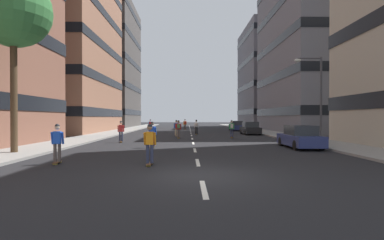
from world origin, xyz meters
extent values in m
plane|color=black|center=(0.00, 28.53, 0.00)|extent=(171.19, 171.19, 0.00)
cube|color=gray|center=(-10.05, 32.10, 0.07)|extent=(3.49, 78.46, 0.14)
cube|color=gray|center=(10.05, 32.10, 0.07)|extent=(3.49, 78.46, 0.14)
cube|color=silver|center=(0.00, -2.00, 0.00)|extent=(0.16, 2.20, 0.01)
cube|color=silver|center=(0.00, 3.00, 0.00)|extent=(0.16, 2.20, 0.01)
cube|color=silver|center=(0.00, 8.00, 0.00)|extent=(0.16, 2.20, 0.01)
cube|color=silver|center=(0.00, 13.00, 0.00)|extent=(0.16, 2.20, 0.01)
cube|color=silver|center=(0.00, 18.00, 0.00)|extent=(0.16, 2.20, 0.01)
cube|color=silver|center=(0.00, 23.00, 0.00)|extent=(0.16, 2.20, 0.01)
cube|color=silver|center=(0.00, 28.00, 0.00)|extent=(0.16, 2.20, 0.01)
cube|color=silver|center=(0.00, 33.00, 0.00)|extent=(0.16, 2.20, 0.01)
cube|color=silver|center=(0.00, 38.00, 0.00)|extent=(0.16, 2.20, 0.01)
cube|color=silver|center=(0.00, 43.00, 0.00)|extent=(0.16, 2.20, 0.01)
cube|color=silver|center=(0.00, 48.00, 0.00)|extent=(0.16, 2.20, 0.01)
cube|color=silver|center=(0.00, 53.00, 0.00)|extent=(0.16, 2.20, 0.01)
cube|color=silver|center=(0.00, 58.00, 0.00)|extent=(0.16, 2.20, 0.01)
cube|color=silver|center=(0.00, 63.00, 0.00)|extent=(0.16, 2.20, 0.01)
cube|color=#9E6B51|center=(-19.50, 31.23, 15.86)|extent=(15.41, 19.33, 31.72)
cube|color=black|center=(-19.50, 31.23, 2.72)|extent=(15.53, 19.45, 1.10)
cube|color=black|center=(-19.50, 31.23, 7.25)|extent=(15.53, 19.45, 1.10)
cube|color=black|center=(-19.50, 31.23, 11.78)|extent=(15.53, 19.45, 1.10)
cube|color=black|center=(-19.50, 31.23, 16.31)|extent=(15.53, 19.45, 1.10)
cube|color=#4C4744|center=(-19.50, 52.59, 12.93)|extent=(15.41, 18.51, 25.87)
cube|color=black|center=(-19.50, 52.59, 3.10)|extent=(15.53, 18.63, 1.10)
cube|color=black|center=(-19.50, 52.59, 8.28)|extent=(15.53, 18.63, 1.10)
cube|color=black|center=(-19.50, 52.59, 13.45)|extent=(15.53, 18.63, 1.10)
cube|color=black|center=(-19.50, 52.59, 18.62)|extent=(15.53, 18.63, 1.10)
cube|color=black|center=(-19.50, 52.59, 23.80)|extent=(15.53, 18.63, 1.10)
cube|color=slate|center=(19.50, 31.23, 11.89)|extent=(15.41, 19.87, 23.77)
cube|color=black|center=(19.50, 31.23, 2.85)|extent=(15.53, 19.99, 1.10)
cube|color=black|center=(19.50, 31.23, 7.61)|extent=(15.53, 19.99, 1.10)
cube|color=black|center=(19.50, 31.23, 12.36)|extent=(15.53, 19.99, 1.10)
cube|color=black|center=(19.50, 31.23, 17.12)|extent=(15.53, 19.99, 1.10)
cube|color=slate|center=(19.50, 52.59, 10.53)|extent=(15.41, 17.67, 21.06)
cube|color=black|center=(19.50, 52.59, 3.16)|extent=(15.53, 17.79, 1.10)
cube|color=black|center=(19.50, 52.59, 8.42)|extent=(15.53, 17.79, 1.10)
cube|color=black|center=(19.50, 52.59, 13.69)|extent=(15.53, 17.79, 1.10)
cube|color=black|center=(19.50, 52.59, 18.95)|extent=(15.53, 17.79, 1.10)
cube|color=navy|center=(7.10, 35.00, 0.53)|extent=(1.80, 4.40, 0.70)
cube|color=#2D3338|center=(7.10, 34.85, 1.20)|extent=(1.60, 2.10, 0.64)
cylinder|color=black|center=(6.30, 36.45, 0.32)|extent=(0.22, 0.64, 0.64)
cylinder|color=black|center=(7.90, 36.45, 0.32)|extent=(0.22, 0.64, 0.64)
cylinder|color=black|center=(6.30, 33.55, 0.32)|extent=(0.22, 0.64, 0.64)
cylinder|color=black|center=(7.90, 33.55, 0.32)|extent=(0.22, 0.64, 0.64)
cube|color=black|center=(7.10, 25.03, 0.53)|extent=(1.80, 4.40, 0.70)
cube|color=#2D3338|center=(7.10, 24.88, 1.20)|extent=(1.60, 2.10, 0.64)
cylinder|color=black|center=(6.30, 26.48, 0.32)|extent=(0.22, 0.64, 0.64)
cylinder|color=black|center=(7.90, 26.48, 0.32)|extent=(0.22, 0.64, 0.64)
cylinder|color=black|center=(6.30, 23.58, 0.32)|extent=(0.22, 0.64, 0.64)
cylinder|color=black|center=(7.90, 23.58, 0.32)|extent=(0.22, 0.64, 0.64)
cube|color=navy|center=(7.10, 9.29, 0.53)|extent=(1.80, 4.40, 0.70)
cube|color=#2D3338|center=(7.10, 9.14, 1.20)|extent=(1.60, 2.10, 0.64)
cylinder|color=black|center=(6.30, 10.74, 0.32)|extent=(0.22, 0.64, 0.64)
cylinder|color=black|center=(7.90, 10.74, 0.32)|extent=(0.22, 0.64, 0.64)
cylinder|color=black|center=(6.30, 7.84, 0.32)|extent=(0.22, 0.64, 0.64)
cylinder|color=black|center=(7.90, 7.84, 0.32)|extent=(0.22, 0.64, 0.64)
cylinder|color=#4C3823|center=(-10.05, 6.00, 3.35)|extent=(0.36, 0.36, 6.41)
sphere|color=#387A3D|center=(-10.05, 6.00, 7.96)|extent=(4.04, 4.04, 4.04)
cylinder|color=#3F3F44|center=(9.70, 11.84, 3.39)|extent=(0.16, 0.16, 6.50)
cylinder|color=#3F3F44|center=(8.80, 11.84, 6.54)|extent=(1.80, 0.10, 0.10)
ellipsoid|color=silver|center=(7.90, 11.84, 6.39)|extent=(0.50, 0.30, 0.24)
cube|color=brown|center=(-0.85, 37.77, 0.08)|extent=(0.31, 0.92, 0.02)
cylinder|color=#D8BF4C|center=(-0.89, 38.09, 0.04)|extent=(0.19, 0.09, 0.07)
cylinder|color=#D8BF4C|center=(-0.82, 37.45, 0.04)|extent=(0.19, 0.09, 0.07)
cylinder|color=#594C47|center=(-0.94, 37.76, 0.49)|extent=(0.16, 0.16, 0.80)
cylinder|color=#594C47|center=(-0.76, 37.78, 0.49)|extent=(0.16, 0.16, 0.80)
cube|color=orange|center=(-0.85, 37.77, 1.17)|extent=(0.34, 0.24, 0.55)
cylinder|color=orange|center=(-1.08, 37.79, 1.14)|extent=(0.12, 0.24, 0.55)
cylinder|color=orange|center=(-0.64, 37.85, 1.14)|extent=(0.12, 0.24, 0.55)
sphere|color=beige|center=(-0.86, 37.79, 1.62)|extent=(0.22, 0.22, 0.22)
sphere|color=black|center=(-0.86, 37.79, 1.67)|extent=(0.21, 0.21, 0.21)
cube|color=#A52626|center=(-0.83, 37.59, 1.20)|extent=(0.28, 0.19, 0.40)
cube|color=brown|center=(-1.67, 21.74, 0.08)|extent=(0.23, 0.91, 0.02)
cylinder|color=#D8BF4C|center=(-1.68, 22.06, 0.04)|extent=(0.18, 0.08, 0.07)
cylinder|color=#D8BF4C|center=(-1.66, 21.42, 0.04)|extent=(0.18, 0.08, 0.07)
cylinder|color=tan|center=(-1.76, 21.73, 0.49)|extent=(0.15, 0.15, 0.80)
cylinder|color=tan|center=(-1.58, 21.74, 0.49)|extent=(0.15, 0.15, 0.80)
cube|color=blue|center=(-1.67, 21.74, 1.17)|extent=(0.33, 0.21, 0.55)
cylinder|color=blue|center=(-1.89, 21.78, 1.14)|extent=(0.10, 0.23, 0.55)
cylinder|color=blue|center=(-1.45, 21.80, 1.14)|extent=(0.10, 0.23, 0.55)
sphere|color=tan|center=(-1.67, 21.76, 1.62)|extent=(0.22, 0.22, 0.22)
sphere|color=black|center=(-1.67, 21.76, 1.67)|extent=(0.21, 0.21, 0.21)
cube|color=#A52626|center=(-1.66, 21.56, 1.20)|extent=(0.27, 0.17, 0.40)
cube|color=brown|center=(-5.91, 13.80, 0.08)|extent=(0.38, 0.92, 0.02)
cylinder|color=#D8BF4C|center=(-5.98, 14.11, 0.04)|extent=(0.19, 0.11, 0.07)
cylinder|color=#D8BF4C|center=(-5.85, 13.49, 0.04)|extent=(0.19, 0.11, 0.07)
cylinder|color=#2D334C|center=(-6.00, 13.78, 0.49)|extent=(0.17, 0.17, 0.80)
cylinder|color=#2D334C|center=(-5.82, 13.82, 0.49)|extent=(0.17, 0.17, 0.80)
cube|color=red|center=(-5.91, 13.80, 1.17)|extent=(0.35, 0.26, 0.55)
cylinder|color=red|center=(-6.14, 13.80, 1.14)|extent=(0.14, 0.24, 0.55)
cylinder|color=red|center=(-5.71, 13.90, 1.14)|extent=(0.14, 0.24, 0.55)
sphere|color=beige|center=(-5.92, 13.82, 1.62)|extent=(0.22, 0.22, 0.22)
sphere|color=black|center=(-5.92, 13.82, 1.67)|extent=(0.21, 0.21, 0.21)
cube|color=brown|center=(3.99, 19.17, 0.08)|extent=(0.30, 0.92, 0.02)
cylinder|color=#D8BF4C|center=(4.03, 19.48, 0.04)|extent=(0.19, 0.09, 0.07)
cylinder|color=#D8BF4C|center=(3.96, 18.85, 0.04)|extent=(0.19, 0.09, 0.07)
cylinder|color=#2D334C|center=(3.90, 19.18, 0.49)|extent=(0.16, 0.16, 0.80)
cylinder|color=#2D334C|center=(4.08, 19.16, 0.49)|extent=(0.16, 0.16, 0.80)
cube|color=green|center=(3.99, 19.17, 1.17)|extent=(0.34, 0.24, 0.55)
cylinder|color=green|center=(3.78, 19.24, 1.14)|extent=(0.12, 0.24, 0.55)
cylinder|color=green|center=(4.22, 19.19, 1.14)|extent=(0.12, 0.24, 0.55)
sphere|color=beige|center=(4.00, 19.19, 1.62)|extent=(0.22, 0.22, 0.22)
sphere|color=black|center=(4.00, 19.19, 1.67)|extent=(0.21, 0.21, 0.21)
cube|color=beige|center=(3.97, 18.99, 1.20)|extent=(0.28, 0.19, 0.40)
cube|color=brown|center=(-1.34, 18.56, 0.08)|extent=(0.25, 0.91, 0.02)
cylinder|color=#D8BF4C|center=(-1.36, 18.88, 0.04)|extent=(0.18, 0.08, 0.07)
cylinder|color=#D8BF4C|center=(-1.32, 18.24, 0.04)|extent=(0.18, 0.08, 0.07)
cylinder|color=#594C47|center=(-1.43, 18.56, 0.49)|extent=(0.15, 0.15, 0.80)
cylinder|color=#594C47|center=(-1.25, 18.57, 0.49)|extent=(0.15, 0.15, 0.80)
cube|color=red|center=(-1.34, 18.56, 1.17)|extent=(0.33, 0.22, 0.55)
cylinder|color=red|center=(-1.56, 18.60, 1.14)|extent=(0.10, 0.23, 0.55)
cylinder|color=red|center=(-1.12, 18.63, 1.14)|extent=(0.10, 0.23, 0.55)
sphere|color=#997051|center=(-1.34, 18.58, 1.62)|extent=(0.22, 0.22, 0.22)
sphere|color=black|center=(-1.34, 18.58, 1.67)|extent=(0.21, 0.21, 0.21)
cube|color=#4C8C4C|center=(-1.33, 18.38, 1.20)|extent=(0.27, 0.18, 0.40)
cube|color=brown|center=(0.61, 24.77, 0.08)|extent=(0.23, 0.91, 0.02)
cylinder|color=#D8BF4C|center=(0.62, 25.09, 0.04)|extent=(0.18, 0.08, 0.07)
cylinder|color=#D8BF4C|center=(0.60, 24.45, 0.04)|extent=(0.18, 0.08, 0.07)
cylinder|color=black|center=(0.52, 24.77, 0.49)|extent=(0.14, 0.14, 0.80)
cylinder|color=black|center=(0.70, 24.76, 0.49)|extent=(0.14, 0.14, 0.80)
cube|color=white|center=(0.61, 24.77, 1.17)|extent=(0.33, 0.21, 0.55)
cylinder|color=white|center=(0.39, 24.82, 1.14)|extent=(0.10, 0.23, 0.55)
cylinder|color=white|center=(0.83, 24.81, 1.14)|extent=(0.10, 0.23, 0.55)
sphere|color=#997051|center=(0.61, 24.79, 1.62)|extent=(0.22, 0.22, 0.22)
sphere|color=black|center=(0.61, 24.79, 1.67)|extent=(0.21, 0.21, 0.21)
cube|color=beige|center=(0.60, 24.59, 1.20)|extent=(0.26, 0.17, 0.40)
cube|color=brown|center=(-5.77, 31.89, 0.08)|extent=(0.32, 0.92, 0.02)
cylinder|color=#D8BF4C|center=(-5.73, 32.20, 0.04)|extent=(0.19, 0.09, 0.07)
cylinder|color=#D8BF4C|center=(-5.81, 31.57, 0.04)|extent=(0.19, 0.09, 0.07)
cylinder|color=tan|center=(-5.86, 31.90, 0.49)|extent=(0.16, 0.16, 0.80)
cylinder|color=tan|center=(-5.68, 31.87, 0.49)|extent=(0.16, 0.16, 0.80)
cube|color=blue|center=(-5.77, 31.89, 1.17)|extent=(0.34, 0.24, 0.55)
cylinder|color=blue|center=(-5.98, 31.96, 1.14)|extent=(0.12, 0.24, 0.55)
cylinder|color=blue|center=(-5.55, 31.91, 1.14)|extent=(0.12, 0.24, 0.55)
sphere|color=beige|center=(-5.77, 31.91, 1.62)|extent=(0.22, 0.22, 0.22)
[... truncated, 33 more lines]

